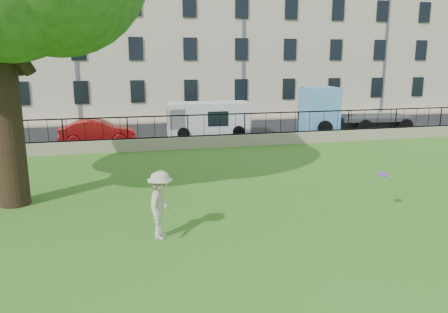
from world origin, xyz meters
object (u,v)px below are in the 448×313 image
object	(u,v)px
frisbee	(383,174)
blue_truck	(355,109)
white_van	(208,119)
red_sedan	(98,132)
man	(161,205)

from	to	relation	value
frisbee	blue_truck	bearing A→B (deg)	62.91
white_van	frisbee	bearing A→B (deg)	-79.68
red_sedan	white_van	bearing A→B (deg)	-78.74
man	red_sedan	world-z (taller)	man
man	red_sedan	size ratio (longest dim) A/B	0.44
man	white_van	world-z (taller)	white_van
man	blue_truck	distance (m)	19.46
red_sedan	blue_truck	distance (m)	15.52
blue_truck	man	bearing A→B (deg)	-128.41
red_sedan	white_van	size ratio (longest dim) A/B	0.84
blue_truck	white_van	bearing A→B (deg)	-178.03
frisbee	red_sedan	bearing A→B (deg)	122.67
white_van	blue_truck	xyz separation A→B (m)	(9.23, -0.58, 0.41)
white_van	blue_truck	size ratio (longest dim) A/B	0.71
white_van	man	bearing A→B (deg)	-104.89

